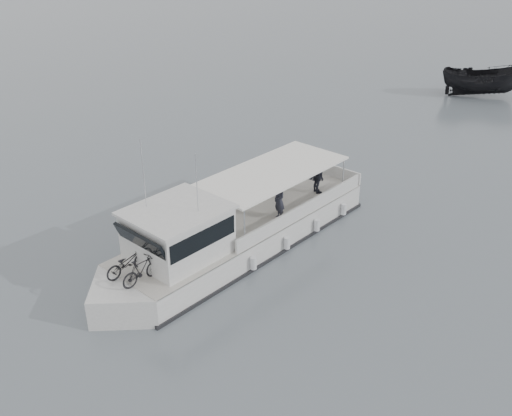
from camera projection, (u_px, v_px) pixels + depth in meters
ground at (282, 242)px, 25.02m from camera, size 1400.00×1400.00×0.00m
tour_boat at (226, 234)px, 23.63m from camera, size 14.39×6.43×6.03m
dark_motorboat at (482, 81)px, 44.86m from camera, size 6.42×5.80×2.44m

